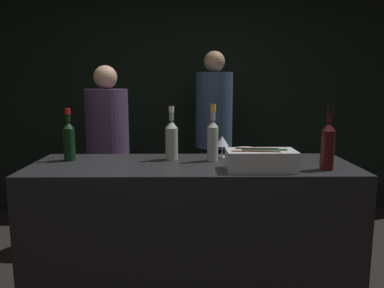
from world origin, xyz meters
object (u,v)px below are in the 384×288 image
(bowl_white, at_px, (246,153))
(red_wine_bottle_black_foil, at_px, (328,144))
(red_wine_bottle_burgundy, at_px, (69,139))
(rose_wine_bottle, at_px, (213,138))
(ice_bin_with_bottles, at_px, (260,159))
(wine_glass, at_px, (222,142))
(person_in_hoodie, at_px, (108,147))
(person_blond_tee, at_px, (214,130))
(white_wine_bottle, at_px, (172,138))
(candle_votive, at_px, (327,158))

(bowl_white, bearing_deg, red_wine_bottle_black_foil, -39.05)
(red_wine_bottle_burgundy, bearing_deg, rose_wine_bottle, -1.57)
(ice_bin_with_bottles, height_order, wine_glass, wine_glass)
(wine_glass, xyz_separation_m, person_in_hoodie, (-0.97, 0.90, -0.19))
(ice_bin_with_bottles, bearing_deg, person_blond_tee, 95.16)
(white_wine_bottle, distance_m, person_blond_tee, 1.43)
(bowl_white, xyz_separation_m, candle_votive, (0.50, -0.12, -0.01))
(red_wine_bottle_burgundy, bearing_deg, red_wine_bottle_black_foil, -10.10)
(ice_bin_with_bottles, xyz_separation_m, white_wine_bottle, (-0.53, 0.31, 0.07))
(red_wine_bottle_black_foil, relative_size, white_wine_bottle, 1.08)
(ice_bin_with_bottles, height_order, white_wine_bottle, white_wine_bottle)
(red_wine_bottle_black_foil, distance_m, white_wine_bottle, 0.96)
(red_wine_bottle_black_foil, xyz_separation_m, white_wine_bottle, (-0.92, 0.30, -0.01))
(wine_glass, relative_size, candle_votive, 2.03)
(person_blond_tee, bearing_deg, candle_votive, 161.26)
(rose_wine_bottle, bearing_deg, white_wine_bottle, 170.35)
(rose_wine_bottle, bearing_deg, bowl_white, 19.63)
(wine_glass, xyz_separation_m, red_wine_bottle_black_foil, (0.58, -0.38, 0.04))
(wine_glass, relative_size, red_wine_bottle_black_foil, 0.38)
(red_wine_bottle_black_foil, bearing_deg, red_wine_bottle_burgundy, 169.90)
(wine_glass, bearing_deg, person_blond_tee, 88.52)
(rose_wine_bottle, height_order, person_in_hoodie, person_in_hoodie)
(red_wine_bottle_black_foil, height_order, person_blond_tee, person_blond_tee)
(wine_glass, relative_size, white_wine_bottle, 0.41)
(red_wine_bottle_burgundy, xyz_separation_m, person_in_hoodie, (0.03, 0.99, -0.22))
(wine_glass, relative_size, rose_wine_bottle, 0.40)
(candle_votive, xyz_separation_m, rose_wine_bottle, (-0.73, 0.03, 0.13))
(person_in_hoodie, distance_m, person_blond_tee, 1.08)
(wine_glass, xyz_separation_m, rose_wine_bottle, (-0.07, -0.12, 0.05))
(red_wine_bottle_black_foil, relative_size, person_blond_tee, 0.21)
(red_wine_bottle_black_foil, relative_size, red_wine_bottle_burgundy, 1.12)
(red_wine_bottle_black_foil, bearing_deg, ice_bin_with_bottles, -178.25)
(wine_glass, distance_m, person_in_hoodie, 1.33)
(ice_bin_with_bottles, xyz_separation_m, candle_votive, (0.47, 0.23, -0.04))
(bowl_white, bearing_deg, red_wine_bottle_burgundy, -177.19)
(red_wine_bottle_black_foil, bearing_deg, bowl_white, 140.95)
(bowl_white, distance_m, white_wine_bottle, 0.51)
(white_wine_bottle, bearing_deg, bowl_white, 4.28)
(rose_wine_bottle, xyz_separation_m, person_in_hoodie, (-0.90, 1.02, -0.23))
(white_wine_bottle, bearing_deg, wine_glass, 12.71)
(wine_glass, relative_size, red_wine_bottle_burgundy, 0.43)
(person_blond_tee, bearing_deg, rose_wine_bottle, 133.72)
(bowl_white, bearing_deg, white_wine_bottle, -175.72)
(ice_bin_with_bottles, bearing_deg, rose_wine_bottle, 134.02)
(rose_wine_bottle, relative_size, person_blond_tee, 0.20)
(ice_bin_with_bottles, distance_m, red_wine_bottle_burgundy, 1.23)
(rose_wine_bottle, height_order, red_wine_bottle_burgundy, rose_wine_bottle)
(bowl_white, height_order, candle_votive, bowl_white)
(ice_bin_with_bottles, bearing_deg, red_wine_bottle_black_foil, 1.75)
(white_wine_bottle, distance_m, person_in_hoodie, 1.18)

